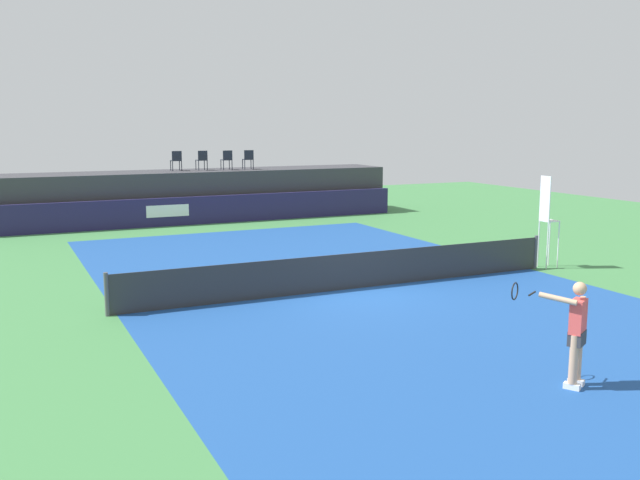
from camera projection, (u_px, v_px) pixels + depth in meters
name	position (u px, v px, depth m)	size (l,w,h in m)	color
ground_plane	(305.00, 268.00, 21.07)	(48.00, 48.00, 0.00)	#3D7A42
court_inner	(351.00, 289.00, 18.39)	(12.00, 22.00, 0.00)	#1C478C
sponsor_wall	(207.00, 210.00, 30.35)	(18.00, 0.22, 1.20)	#231E4C
spectator_platform	(196.00, 195.00, 31.88)	(18.00, 2.80, 2.20)	#38383D
spectator_chair_far_left	(176.00, 160.00, 31.34)	(0.44, 0.44, 0.89)	#1E232D
spectator_chair_left	(202.00, 159.00, 31.71)	(0.46, 0.46, 0.89)	#1E232D
spectator_chair_center	(227.00, 159.00, 31.97)	(0.44, 0.44, 0.89)	#1E232D
spectator_chair_right	(248.00, 159.00, 32.38)	(0.47, 0.47, 0.89)	#1E232D
umpire_chair	(547.00, 215.00, 20.89)	(0.46, 0.46, 2.76)	white
tennis_net	(352.00, 271.00, 18.32)	(12.40, 0.02, 0.95)	#2D2D2D
net_post_near	(107.00, 294.00, 15.72)	(0.10, 0.10, 1.00)	#4C4C51
net_post_far	(536.00, 252.00, 20.91)	(0.10, 0.10, 1.00)	#4C4C51
tennis_player	(575.00, 330.00, 11.39)	(1.09, 1.02, 1.77)	white
tennis_ball	(253.00, 286.00, 18.57)	(0.07, 0.07, 0.07)	#D8EA33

